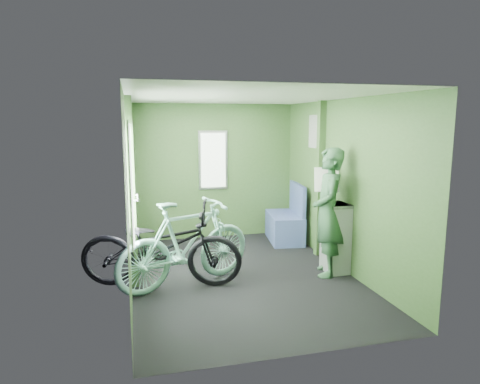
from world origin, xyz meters
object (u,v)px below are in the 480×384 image
at_px(waste_box, 336,238).
at_px(bench_seat, 286,224).
at_px(passenger, 328,212).
at_px(bicycle_black, 162,287).
at_px(bicycle_mint, 188,286).

height_order(waste_box, bench_seat, bench_seat).
xyz_separation_m(passenger, bench_seat, (0.04, 1.66, -0.55)).
bearing_deg(bicycle_black, bicycle_mint, -86.50).
bearing_deg(passenger, bicycle_mint, -71.45).
xyz_separation_m(bicycle_black, bicycle_mint, (0.31, -0.06, 0.00)).
xyz_separation_m(waste_box, bench_seat, (-0.11, 1.59, -0.18)).
bearing_deg(waste_box, bicycle_mint, -178.43).
bearing_deg(bicycle_black, passenger, -77.58).
relative_size(bicycle_black, bench_seat, 1.99).
bearing_deg(bicycle_mint, bench_seat, -71.88).
bearing_deg(passenger, waste_box, 132.77).
relative_size(passenger, bench_seat, 1.71).
xyz_separation_m(bicycle_black, bench_seat, (2.19, 1.59, 0.29)).
distance_m(passenger, waste_box, 0.41).
xyz_separation_m(bicycle_mint, passenger, (1.85, -0.01, 0.84)).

